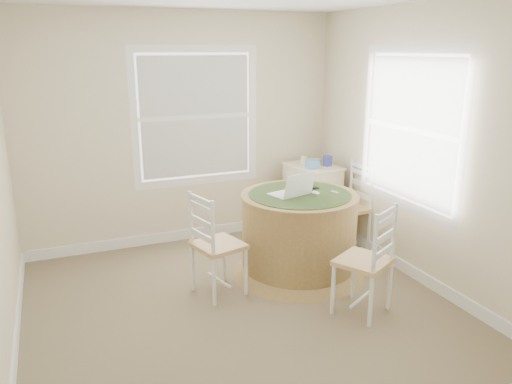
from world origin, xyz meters
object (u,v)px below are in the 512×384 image
corner_chest (312,200)px  chair_near (363,261)px  chair_right (347,208)px  chair_left (218,245)px  round_table (299,230)px  laptop (292,192)px

corner_chest → chair_near: bearing=-113.2°
chair_near → chair_right: same height
chair_right → corner_chest: bearing=-166.3°
chair_left → round_table: bearing=-97.8°
round_table → corner_chest: bearing=38.4°
chair_near → chair_left: bearing=-67.7°
round_table → chair_left: bearing=170.8°
chair_left → chair_right: size_ratio=1.00×
chair_near → corner_chest: 1.89m
chair_near → corner_chest: bearing=-134.7°
chair_left → chair_near: same height
round_table → laptop: laptop is taller
chair_right → laptop: 1.04m
chair_right → corner_chest: size_ratio=1.10×
round_table → chair_right: bearing=8.8°
chair_right → laptop: laptop is taller
laptop → chair_near: bearing=88.2°
round_table → chair_left: chair_left is taller
chair_right → corner_chest: (-0.17, 0.53, -0.04)m
round_table → corner_chest: 1.11m
chair_left → chair_right: same height
laptop → corner_chest: 1.23m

